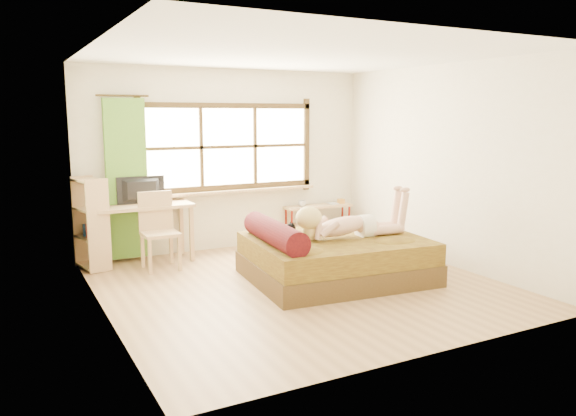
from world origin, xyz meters
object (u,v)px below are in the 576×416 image
bed (332,257)px  bookshelf (91,223)px  woman (349,212)px  kitten (281,232)px  desk (144,212)px  chair (158,226)px  pipe_shelf (319,214)px

bed → bookshelf: bearing=148.9°
woman → bookshelf: 3.38m
kitten → desk: size_ratio=0.24×
woman → desk: bearing=141.6°
desk → woman: bearing=-43.6°
chair → pipe_shelf: chair is taller
pipe_shelf → bookshelf: bearing=-174.0°
desk → chair: (0.10, -0.36, -0.14)m
woman → pipe_shelf: size_ratio=1.27×
kitten → bookshelf: bookshelf is taller
chair → pipe_shelf: (2.77, 0.48, -0.15)m
desk → pipe_shelf: size_ratio=1.13×
chair → pipe_shelf: 2.82m
chair → bookshelf: bookshelf is taller
woman → kitten: bearing=175.5°
woman → kitten: 0.90m
woman → chair: size_ratio=1.44×
pipe_shelf → chair: bearing=-166.6°
woman → kitten: size_ratio=4.67×
kitten → chair: chair is taller
woman → desk: woman is taller
bed → pipe_shelf: bearing=68.7°
desk → bookshelf: (-0.70, -0.02, -0.09)m
bed → kitten: bearing=177.2°
pipe_shelf → bookshelf: 3.58m
bed → desk: (-1.86, 1.91, 0.42)m
chair → desk: bearing=105.7°
woman → chair: 2.55m
kitten → chair: (-1.09, 1.46, -0.08)m
desk → chair: chair is taller
desk → pipe_shelf: (2.87, 0.12, -0.29)m
bed → pipe_shelf: (1.02, 2.03, 0.13)m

